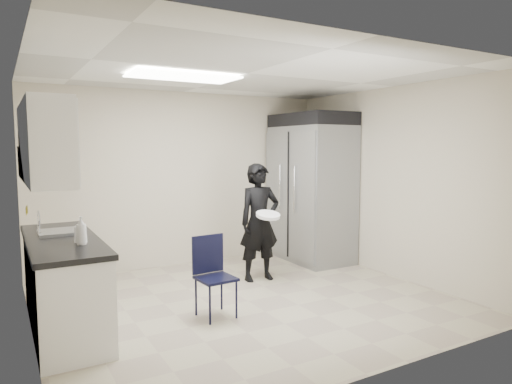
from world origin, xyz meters
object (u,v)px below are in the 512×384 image
folding_chair (216,278)px  man_tuxedo (259,222)px  lower_counter (64,286)px  commercial_fridge (311,194)px

folding_chair → man_tuxedo: bearing=37.0°
lower_counter → folding_chair: lower_counter is taller
commercial_fridge → folding_chair: 2.88m
commercial_fridge → man_tuxedo: 1.43m
lower_counter → commercial_fridge: size_ratio=0.90×
lower_counter → man_tuxedo: 2.57m
lower_counter → man_tuxedo: man_tuxedo is taller
folding_chair → commercial_fridge: bearing=28.7°
lower_counter → commercial_fridge: (3.78, 1.07, 0.62)m
lower_counter → man_tuxedo: size_ratio=1.21×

